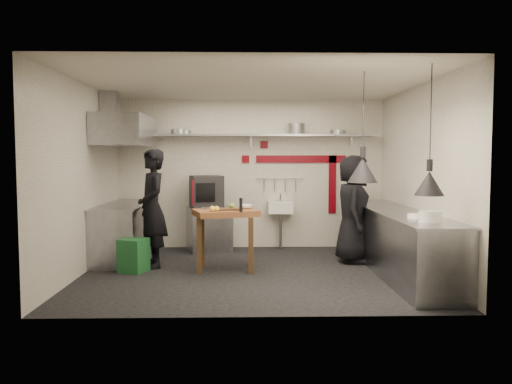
{
  "coord_description": "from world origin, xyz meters",
  "views": [
    {
      "loc": [
        -0.13,
        -7.35,
        1.72
      ],
      "look_at": [
        0.05,
        0.3,
        1.18
      ],
      "focal_mm": 35.0,
      "sensor_mm": 36.0,
      "label": 1
    }
  ],
  "objects_px": {
    "combi_oven": "(206,192)",
    "green_bin": "(134,255)",
    "oven_stand": "(210,229)",
    "prep_table": "(226,240)",
    "chef_right": "(353,209)",
    "chef_left": "(152,208)"
  },
  "relations": [
    {
      "from": "combi_oven",
      "to": "chef_right",
      "type": "bearing_deg",
      "value": -38.6
    },
    {
      "from": "oven_stand",
      "to": "chef_left",
      "type": "height_order",
      "value": "chef_left"
    },
    {
      "from": "oven_stand",
      "to": "chef_right",
      "type": "height_order",
      "value": "chef_right"
    },
    {
      "from": "combi_oven",
      "to": "green_bin",
      "type": "relative_size",
      "value": 1.16
    },
    {
      "from": "green_bin",
      "to": "chef_left",
      "type": "xyz_separation_m",
      "value": [
        0.23,
        0.33,
        0.67
      ]
    },
    {
      "from": "oven_stand",
      "to": "prep_table",
      "type": "height_order",
      "value": "prep_table"
    },
    {
      "from": "chef_left",
      "to": "chef_right",
      "type": "distance_m",
      "value": 3.22
    },
    {
      "from": "chef_right",
      "to": "chef_left",
      "type": "bearing_deg",
      "value": 106.17
    },
    {
      "from": "green_bin",
      "to": "prep_table",
      "type": "xyz_separation_m",
      "value": [
        1.38,
        0.11,
        0.21
      ]
    },
    {
      "from": "combi_oven",
      "to": "chef_left",
      "type": "relative_size",
      "value": 0.31
    },
    {
      "from": "oven_stand",
      "to": "prep_table",
      "type": "bearing_deg",
      "value": -92.65
    },
    {
      "from": "combi_oven",
      "to": "green_bin",
      "type": "height_order",
      "value": "combi_oven"
    },
    {
      "from": "chef_right",
      "to": "combi_oven",
      "type": "bearing_deg",
      "value": 77.79
    },
    {
      "from": "combi_oven",
      "to": "prep_table",
      "type": "height_order",
      "value": "combi_oven"
    },
    {
      "from": "oven_stand",
      "to": "prep_table",
      "type": "relative_size",
      "value": 0.87
    },
    {
      "from": "prep_table",
      "to": "chef_right",
      "type": "relative_size",
      "value": 0.53
    },
    {
      "from": "chef_left",
      "to": "chef_right",
      "type": "height_order",
      "value": "chef_left"
    },
    {
      "from": "green_bin",
      "to": "prep_table",
      "type": "height_order",
      "value": "prep_table"
    },
    {
      "from": "combi_oven",
      "to": "chef_left",
      "type": "height_order",
      "value": "chef_left"
    },
    {
      "from": "green_bin",
      "to": "chef_right",
      "type": "relative_size",
      "value": 0.29
    },
    {
      "from": "oven_stand",
      "to": "prep_table",
      "type": "xyz_separation_m",
      "value": [
        0.36,
        -1.57,
        0.06
      ]
    },
    {
      "from": "oven_stand",
      "to": "combi_oven",
      "type": "relative_size",
      "value": 1.38
    }
  ]
}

